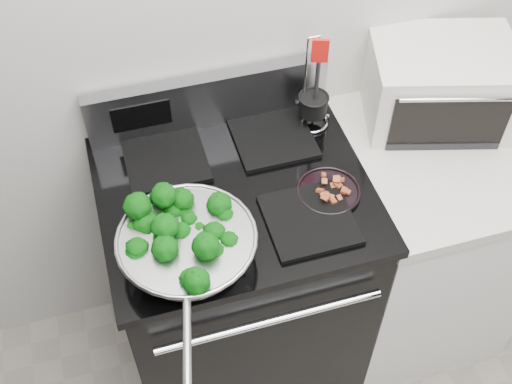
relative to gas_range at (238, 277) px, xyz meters
name	(u,v)px	position (x,y,z in m)	size (l,w,h in m)	color
gas_range	(238,277)	(0.00, 0.00, 0.00)	(0.79, 0.69, 1.13)	black
counter	(417,238)	(0.68, 0.00, -0.03)	(0.62, 0.68, 0.92)	white
skillet	(187,245)	(-0.18, -0.20, 0.52)	(0.37, 0.58, 0.08)	silver
broccoli_pile	(187,240)	(-0.18, -0.20, 0.54)	(0.29, 0.29, 0.10)	black
bacon_plate	(329,189)	(0.26, -0.09, 0.48)	(0.19, 0.19, 0.04)	black
utensil_holder	(313,109)	(0.31, 0.20, 0.52)	(0.11, 0.11, 0.33)	silver
toaster_oven	(439,84)	(0.72, 0.16, 0.56)	(0.51, 0.44, 0.25)	white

